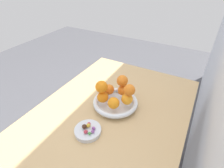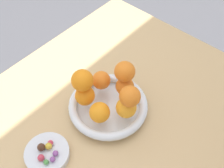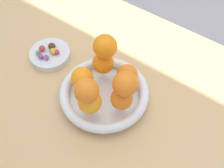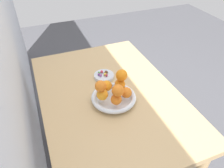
{
  "view_description": "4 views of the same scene",
  "coord_description": "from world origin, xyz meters",
  "views": [
    {
      "loc": [
        0.57,
        0.33,
        1.39
      ],
      "look_at": [
        -0.1,
        -0.04,
        0.86
      ],
      "focal_mm": 28.0,
      "sensor_mm": 36.0,
      "label": 1
    },
    {
      "loc": [
        0.29,
        0.33,
        1.47
      ],
      "look_at": [
        -0.11,
        -0.01,
        0.83
      ],
      "focal_mm": 45.0,
      "sensor_mm": 36.0,
      "label": 2
    },
    {
      "loc": [
        -0.34,
        0.33,
        1.4
      ],
      "look_at": [
        -0.11,
        0.01,
        0.85
      ],
      "focal_mm": 45.0,
      "sensor_mm": 36.0,
      "label": 3
    },
    {
      "loc": [
        -0.9,
        0.33,
        1.55
      ],
      "look_at": [
        -0.07,
        0.01,
        0.86
      ],
      "focal_mm": 35.0,
      "sensor_mm": 36.0,
      "label": 4
    }
  ],
  "objects": [
    {
      "name": "orange_2",
      "position": [
        -0.08,
        0.07,
        0.81
      ],
      "size": [
        0.06,
        0.06,
        0.06
      ],
      "primitive_type": "sphere",
      "color": "orange",
      "rests_on": "fruit_bowl"
    },
    {
      "name": "candy_ball_0",
      "position": [
        0.15,
        -0.04,
        0.77
      ],
      "size": [
        0.02,
        0.02,
        0.02
      ],
      "primitive_type": "sphere",
      "color": "#472819",
      "rests_on": "candy_dish"
    },
    {
      "name": "orange_3",
      "position": [
        -0.14,
        0.01,
        0.81
      ],
      "size": [
        0.06,
        0.06,
        0.06
      ],
      "primitive_type": "sphere",
      "color": "orange",
      "rests_on": "fruit_bowl"
    },
    {
      "name": "candy_ball_6",
      "position": [
        0.14,
        -0.03,
        0.77
      ],
      "size": [
        0.02,
        0.02,
        0.02
      ],
      "primitive_type": "sphere",
      "color": "gold",
      "rests_on": "candy_dish"
    },
    {
      "name": "candy_ball_2",
      "position": [
        0.17,
        0.0,
        0.77
      ],
      "size": [
        0.01,
        0.01,
        0.01
      ],
      "primitive_type": "sphere",
      "color": "#4C9947",
      "rests_on": "candy_dish"
    },
    {
      "name": "candy_ball_5",
      "position": [
        0.17,
        -0.02,
        0.77
      ],
      "size": [
        0.02,
        0.02,
        0.02
      ],
      "primitive_type": "sphere",
      "color": "#C6384C",
      "rests_on": "candy_dish"
    },
    {
      "name": "candy_dish",
      "position": [
        0.15,
        -0.03,
        0.75
      ],
      "size": [
        0.12,
        0.12,
        0.02
      ],
      "primitive_type": "cylinder",
      "color": "silver",
      "rests_on": "dining_table"
    },
    {
      "name": "candy_ball_3",
      "position": [
        0.14,
        0.0,
        0.77
      ],
      "size": [
        0.02,
        0.02,
        0.02
      ],
      "primitive_type": "sphere",
      "color": "#8C4C99",
      "rests_on": "candy_dish"
    },
    {
      "name": "dining_table",
      "position": [
        0.0,
        0.0,
        0.65
      ],
      "size": [
        1.1,
        0.76,
        0.74
      ],
      "color": "tan",
      "rests_on": "ground_plane"
    },
    {
      "name": "orange_6",
      "position": [
        -0.14,
        0.01,
        0.87
      ],
      "size": [
        0.06,
        0.06,
        0.06
      ],
      "primitive_type": "sphere",
      "color": "orange",
      "rests_on": "orange_3"
    },
    {
      "name": "orange_0",
      "position": [
        -0.03,
        -0.05,
        0.81
      ],
      "size": [
        0.06,
        0.06,
        0.06
      ],
      "primitive_type": "sphere",
      "color": "orange",
      "rests_on": "fruit_bowl"
    },
    {
      "name": "orange_4",
      "position": [
        -0.11,
        -0.06,
        0.81
      ],
      "size": [
        0.06,
        0.06,
        0.06
      ],
      "primitive_type": "sphere",
      "color": "orange",
      "rests_on": "fruit_bowl"
    },
    {
      "name": "fruit_bowl",
      "position": [
        -0.08,
        -0.0,
        0.76
      ],
      "size": [
        0.24,
        0.24,
        0.04
      ],
      "color": "silver",
      "rests_on": "dining_table"
    },
    {
      "name": "candy_ball_4",
      "position": [
        0.13,
        -0.03,
        0.77
      ],
      "size": [
        0.02,
        0.02,
        0.02
      ],
      "primitive_type": "sphere",
      "color": "#C6384C",
      "rests_on": "candy_dish"
    },
    {
      "name": "orange_7",
      "position": [
        -0.08,
        0.07,
        0.87
      ],
      "size": [
        0.06,
        0.06,
        0.06
      ],
      "primitive_type": "sphere",
      "color": "orange",
      "rests_on": "orange_2"
    },
    {
      "name": "candy_ball_1",
      "position": [
        0.15,
        0.01,
        0.77
      ],
      "size": [
        0.02,
        0.02,
        0.02
      ],
      "primitive_type": "sphere",
      "color": "#8C4C99",
      "rests_on": "candy_dish"
    },
    {
      "name": "orange_1",
      "position": [
        -0.02,
        0.02,
        0.81
      ],
      "size": [
        0.06,
        0.06,
        0.06
      ],
      "primitive_type": "sphere",
      "color": "orange",
      "rests_on": "fruit_bowl"
    },
    {
      "name": "orange_5",
      "position": [
        -0.04,
        -0.06,
        0.87
      ],
      "size": [
        0.06,
        0.06,
        0.06
      ],
      "primitive_type": "sphere",
      "color": "orange",
      "rests_on": "orange_0"
    }
  ]
}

